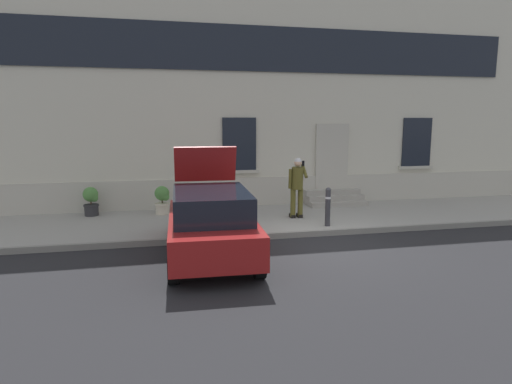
{
  "coord_description": "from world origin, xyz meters",
  "views": [
    {
      "loc": [
        -3.44,
        -9.32,
        2.92
      ],
      "look_at": [
        -1.08,
        1.6,
        1.1
      ],
      "focal_mm": 30.38,
      "sensor_mm": 36.0,
      "label": 1
    }
  ],
  "objects_px": {
    "bollard_near_person": "(328,205)",
    "planter_cream": "(162,199)",
    "planter_charcoal": "(91,201)",
    "hatchback_car_red": "(211,222)",
    "person_on_phone": "(297,184)"
  },
  "relations": [
    {
      "from": "person_on_phone",
      "to": "planter_cream",
      "type": "relative_size",
      "value": 2.04
    },
    {
      "from": "planter_charcoal",
      "to": "hatchback_car_red",
      "type": "bearing_deg",
      "value": -54.65
    },
    {
      "from": "hatchback_car_red",
      "to": "person_on_phone",
      "type": "relative_size",
      "value": 2.35
    },
    {
      "from": "hatchback_car_red",
      "to": "planter_cream",
      "type": "bearing_deg",
      "value": 103.86
    },
    {
      "from": "bollard_near_person",
      "to": "person_on_phone",
      "type": "bearing_deg",
      "value": 114.82
    },
    {
      "from": "hatchback_car_red",
      "to": "bollard_near_person",
      "type": "height_order",
      "value": "hatchback_car_red"
    },
    {
      "from": "person_on_phone",
      "to": "planter_charcoal",
      "type": "bearing_deg",
      "value": 151.39
    },
    {
      "from": "planter_charcoal",
      "to": "planter_cream",
      "type": "distance_m",
      "value": 2.09
    },
    {
      "from": "hatchback_car_red",
      "to": "planter_cream",
      "type": "height_order",
      "value": "hatchback_car_red"
    },
    {
      "from": "bollard_near_person",
      "to": "planter_cream",
      "type": "height_order",
      "value": "bollard_near_person"
    },
    {
      "from": "hatchback_car_red",
      "to": "bollard_near_person",
      "type": "distance_m",
      "value": 3.69
    },
    {
      "from": "bollard_near_person",
      "to": "planter_cream",
      "type": "distance_m",
      "value": 4.97
    },
    {
      "from": "person_on_phone",
      "to": "planter_charcoal",
      "type": "xyz_separation_m",
      "value": [
        -5.88,
        1.6,
        -0.55
      ]
    },
    {
      "from": "person_on_phone",
      "to": "planter_cream",
      "type": "bearing_deg",
      "value": 147.09
    },
    {
      "from": "person_on_phone",
      "to": "bollard_near_person",
      "type": "bearing_deg",
      "value": -78.57
    }
  ]
}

